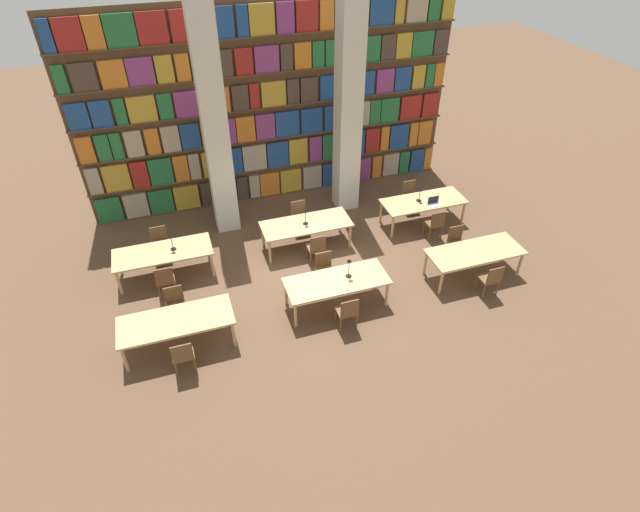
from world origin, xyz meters
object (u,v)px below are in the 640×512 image
chair_9 (299,216)px  desk_lamp_3 (420,193)px  pillar_center (348,106)px  reading_table_3 (163,254)px  desk_lamp_0 (349,265)px  chair_8 (316,248)px  chair_10 (435,223)px  chair_5 (457,242)px  pillar_left (214,123)px  chair_4 (490,279)px  chair_1 (176,304)px  chair_0 (183,355)px  chair_11 (410,195)px  desk_lamp_1 (171,239)px  desk_lamp_2 (305,214)px  reading_table_4 (306,226)px  reading_table_0 (176,322)px  reading_table_1 (337,283)px  chair_7 (160,242)px  reading_table_2 (475,253)px  chair_3 (325,269)px  laptop (434,203)px  chair_2 (347,311)px  reading_table_5 (423,203)px  chair_6 (165,279)px

chair_9 → desk_lamp_3: desk_lamp_3 is taller
pillar_center → reading_table_3: size_ratio=2.60×
pillar_center → desk_lamp_0: 4.60m
chair_8 → chair_10: same height
chair_9 → chair_5: bearing=145.3°
pillar_left → chair_4: size_ratio=6.86×
chair_1 → chair_8: 3.66m
chair_0 → chair_1: size_ratio=1.00×
chair_1 → desk_lamp_0: size_ratio=1.75×
pillar_center → reading_table_3: pillar_center is taller
chair_0 → chair_11: same height
desk_lamp_1 → chair_9: (3.37, 0.81, -0.55)m
chair_8 → desk_lamp_2: (-0.05, 0.73, 0.54)m
pillar_center → chair_4: (1.78, -4.76, -2.53)m
pillar_left → chair_9: bearing=-25.4°
pillar_left → chair_5: (5.28, -3.26, -2.53)m
chair_4 → reading_table_4: (-3.47, 3.13, 0.18)m
chair_0 → chair_4: same height
reading_table_0 → chair_9: bearing=42.2°
reading_table_0 → reading_table_1: bearing=2.1°
reading_table_1 → chair_7: (-3.63, 3.03, -0.18)m
reading_table_2 → chair_3: bearing=167.5°
chair_3 → desk_lamp_1: desk_lamp_1 is taller
pillar_center → desk_lamp_3: pillar_center is taller
chair_3 → laptop: 3.85m
reading_table_3 → desk_lamp_3: 6.86m
chair_7 → desk_lamp_3: 6.93m
chair_7 → chair_9: bearing=-179.0°
chair_2 → desk_lamp_1: (-3.31, 3.04, 0.55)m
desk_lamp_0 → chair_9: bearing=94.7°
reading_table_1 → desk_lamp_0: bearing=8.2°
chair_9 → laptop: 3.67m
chair_9 → desk_lamp_3: 3.33m
desk_lamp_1 → reading_table_5: (6.72, 0.10, -0.37)m
pillar_center → reading_table_0: size_ratio=2.60×
reading_table_0 → chair_5: chair_5 is taller
chair_6 → desk_lamp_2: (3.62, 0.79, 0.54)m
chair_1 → chair_5: bearing=-179.2°
chair_2 → reading_table_2: (3.53, 0.72, 0.18)m
chair_1 → chair_10: bearing=-171.5°
desk_lamp_0 → chair_5: 3.31m
chair_0 → desk_lamp_0: 3.93m
chair_5 → chair_7: (-7.11, 2.32, 0.00)m
chair_7 → desk_lamp_2: bearing=169.0°
chair_1 → chair_7: same height
chair_8 → chair_11: (3.33, 1.54, 0.00)m
chair_11 → laptop: laptop is taller
reading_table_1 → chair_4: (3.48, -0.78, -0.18)m
chair_2 → desk_lamp_3: size_ratio=2.24×
reading_table_4 → chair_8: size_ratio=2.64×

